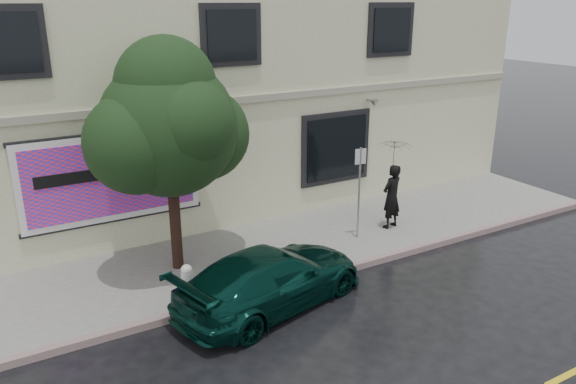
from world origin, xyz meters
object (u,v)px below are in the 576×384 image
pedestrian (392,196)px  fire_hydrant (187,284)px  car (271,278)px  street_tree (169,128)px

pedestrian → fire_hydrant: pedestrian is taller
car → fire_hydrant: bearing=49.2°
car → street_tree: size_ratio=0.90×
car → pedestrian: bearing=-83.0°
pedestrian → street_tree: street_tree is taller
pedestrian → fire_hydrant: (-6.17, -1.05, -0.47)m
pedestrian → street_tree: 6.32m
street_tree → fire_hydrant: 3.31m
pedestrian → fire_hydrant: bearing=-3.4°
car → pedestrian: size_ratio=2.45×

